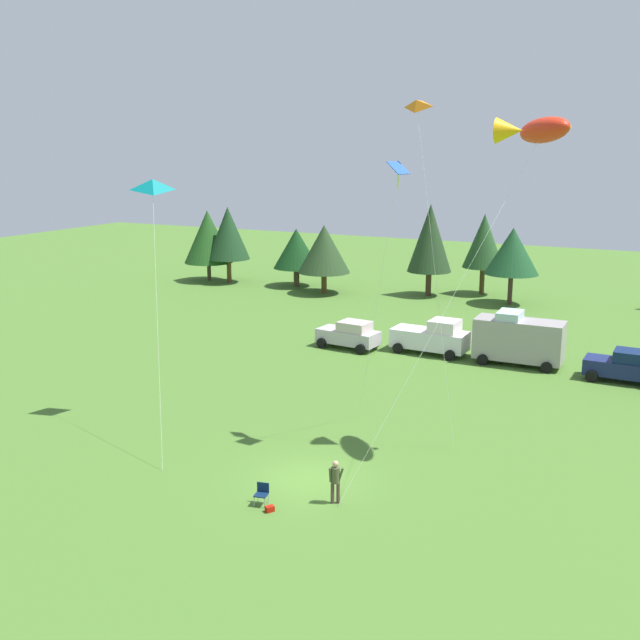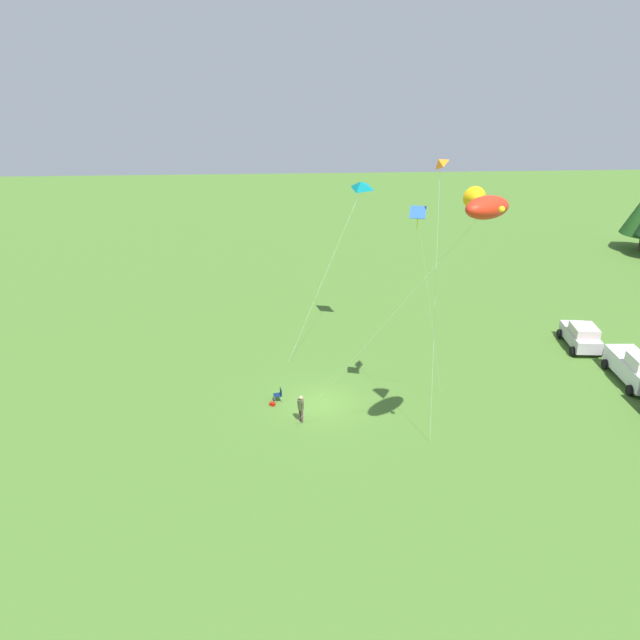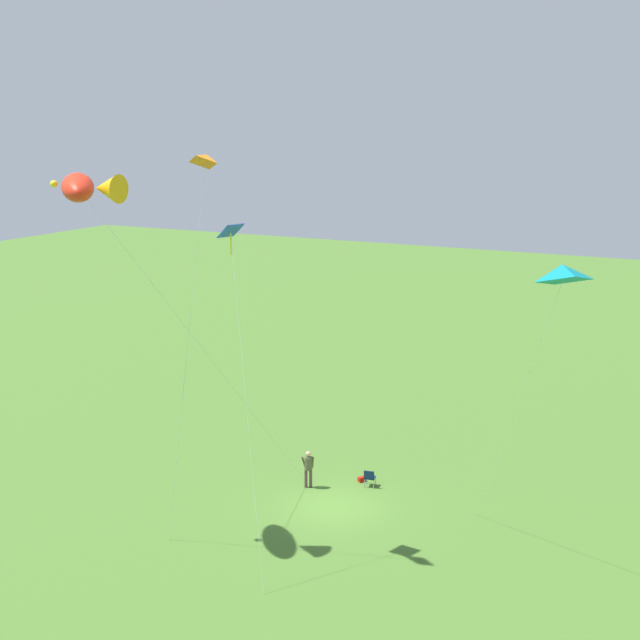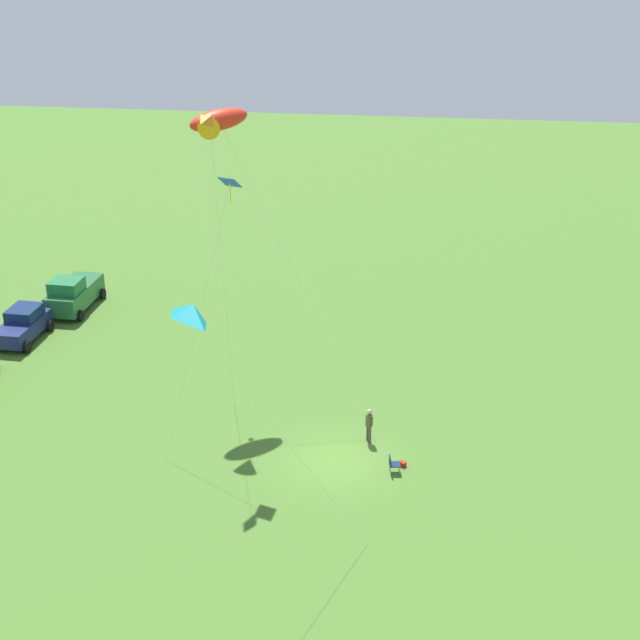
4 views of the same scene
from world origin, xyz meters
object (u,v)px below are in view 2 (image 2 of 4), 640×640
at_px(kite_large_fish, 485,206).
at_px(kite_delta_teal, 360,186).
at_px(backpack_on_grass, 272,404).
at_px(kite_diamond_blue, 419,222).
at_px(folding_chair, 279,394).
at_px(truck_white_pickup, 637,368).
at_px(car_silver_compact, 581,336).
at_px(person_kite_flyer, 301,407).
at_px(kite_delta_orange, 438,164).

bearing_deg(kite_large_fish, kite_delta_teal, -168.74).
distance_m(backpack_on_grass, kite_diamond_blue, 14.41).
height_order(folding_chair, kite_large_fish, kite_large_fish).
bearing_deg(folding_chair, truck_white_pickup, 171.50).
relative_size(car_silver_compact, truck_white_pickup, 0.86).
distance_m(car_silver_compact, truck_white_pickup, 5.56).
bearing_deg(car_silver_compact, folding_chair, -68.08).
bearing_deg(truck_white_pickup, car_silver_compact, -164.62).
bearing_deg(car_silver_compact, kite_large_fish, -36.76).
relative_size(backpack_on_grass, kite_delta_teal, 0.03).
bearing_deg(kite_delta_teal, car_silver_compact, 79.65).
bearing_deg(kite_large_fish, person_kite_flyer, -122.50).
distance_m(folding_chair, kite_delta_orange, 16.95).
bearing_deg(truck_white_pickup, kite_diamond_blue, -76.03).
height_order(truck_white_pickup, kite_delta_orange, kite_delta_orange).
distance_m(kite_delta_orange, kite_diamond_blue, 3.17).
relative_size(person_kite_flyer, backpack_on_grass, 5.44).
relative_size(truck_white_pickup, kite_delta_teal, 0.42).
bearing_deg(folding_chair, backpack_on_grass, 43.87).
xyz_separation_m(truck_white_pickup, kite_delta_teal, (-8.38, -17.49, 10.46)).
bearing_deg(person_kite_flyer, truck_white_pickup, 159.06).
bearing_deg(kite_large_fish, car_silver_compact, 137.27).
bearing_deg(backpack_on_grass, kite_diamond_blue, 78.06).
distance_m(folding_chair, kite_diamond_blue, 13.96).
relative_size(backpack_on_grass, car_silver_compact, 0.07).
height_order(backpack_on_grass, kite_delta_orange, kite_delta_orange).
xyz_separation_m(kite_large_fish, kite_diamond_blue, (-5.32, -1.67, -2.05)).
relative_size(backpack_on_grass, truck_white_pickup, 0.06).
bearing_deg(kite_diamond_blue, kite_delta_orange, 49.07).
bearing_deg(kite_delta_teal, backpack_on_grass, -32.77).
xyz_separation_m(backpack_on_grass, kite_delta_teal, (-9.89, 6.37, 11.45)).
xyz_separation_m(folding_chair, kite_delta_orange, (2.84, 8.31, 14.49)).
distance_m(backpack_on_grass, kite_delta_orange, 17.38).
bearing_deg(kite_diamond_blue, kite_large_fish, 17.47).
distance_m(kite_large_fish, kite_delta_orange, 4.96).
height_order(backpack_on_grass, truck_white_pickup, truck_white_pickup).
xyz_separation_m(person_kite_flyer, kite_large_fish, (5.11, 8.03, 12.96)).
xyz_separation_m(person_kite_flyer, kite_delta_teal, (-11.80, 4.66, 10.54)).
xyz_separation_m(person_kite_flyer, folding_chair, (-2.48, -1.30, -0.53)).
distance_m(truck_white_pickup, kite_delta_teal, 22.04).
xyz_separation_m(truck_white_pickup, kite_large_fish, (8.53, -14.13, 12.88)).
distance_m(person_kite_flyer, kite_diamond_blue, 12.63).
xyz_separation_m(folding_chair, truck_white_pickup, (-0.94, 23.45, 0.61)).
relative_size(folding_chair, car_silver_compact, 0.19).
height_order(car_silver_compact, kite_delta_orange, kite_delta_orange).
xyz_separation_m(car_silver_compact, kite_large_fish, (13.95, -12.88, 13.03)).
bearing_deg(car_silver_compact, truck_white_pickup, 18.89).
relative_size(truck_white_pickup, kite_diamond_blue, 0.40).
distance_m(kite_large_fish, kite_diamond_blue, 5.94).
bearing_deg(kite_large_fish, kite_delta_orange, -167.87).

